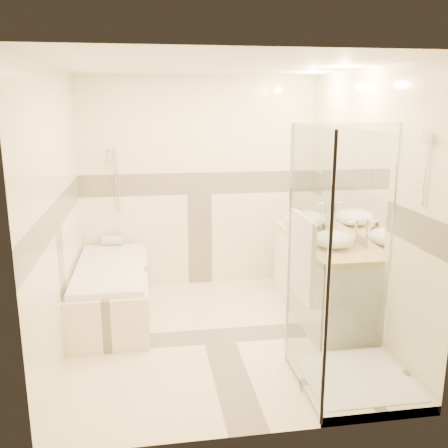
{
  "coord_description": "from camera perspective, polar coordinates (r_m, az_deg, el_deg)",
  "views": [
    {
      "loc": [
        -0.63,
        -4.38,
        2.19
      ],
      "look_at": [
        0.1,
        0.25,
        1.05
      ],
      "focal_mm": 40.0,
      "sensor_mm": 36.0,
      "label": 1
    }
  ],
  "objects": [
    {
      "name": "room",
      "position": [
        4.54,
        -0.09,
        1.83
      ],
      "size": [
        2.82,
        3.02,
        2.52
      ],
      "color": "beige",
      "rests_on": "ground"
    },
    {
      "name": "bathtub",
      "position": [
        5.38,
        -12.7,
        -7.15
      ],
      "size": [
        0.75,
        1.7,
        0.56
      ],
      "color": "#EFE4BF",
      "rests_on": "ground"
    },
    {
      "name": "vanity",
      "position": [
        5.3,
        10.99,
        -6.02
      ],
      "size": [
        0.58,
        1.62,
        0.85
      ],
      "color": "white",
      "rests_on": "ground"
    },
    {
      "name": "shower_enclosure",
      "position": [
        4.07,
        13.23,
        -11.15
      ],
      "size": [
        0.96,
        0.93,
        2.04
      ],
      "color": "#EFE4BF",
      "rests_on": "ground"
    },
    {
      "name": "vessel_sink_near",
      "position": [
        5.61,
        9.29,
        0.62
      ],
      "size": [
        0.45,
        0.45,
        0.18
      ],
      "primitive_type": "ellipsoid",
      "color": "white",
      "rests_on": "vanity"
    },
    {
      "name": "vessel_sink_far",
      "position": [
        4.85,
        12.33,
        -1.7
      ],
      "size": [
        0.4,
        0.4,
        0.16
      ],
      "primitive_type": "ellipsoid",
      "color": "white",
      "rests_on": "vanity"
    },
    {
      "name": "faucet_near",
      "position": [
        5.66,
        11.39,
        1.36
      ],
      "size": [
        0.11,
        0.03,
        0.27
      ],
      "color": "silver",
      "rests_on": "vanity"
    },
    {
      "name": "faucet_far",
      "position": [
        4.92,
        14.73,
        -0.82
      ],
      "size": [
        0.1,
        0.03,
        0.25
      ],
      "color": "silver",
      "rests_on": "vanity"
    },
    {
      "name": "amenity_bottle_a",
      "position": [
        5.1,
        11.24,
        -0.94
      ],
      "size": [
        0.07,
        0.07,
        0.15
      ],
      "primitive_type": "imported",
      "rotation": [
        0.0,
        0.0,
        0.01
      ],
      "color": "black",
      "rests_on": "vanity"
    },
    {
      "name": "amenity_bottle_b",
      "position": [
        5.09,
        11.29,
        -0.9
      ],
      "size": [
        0.14,
        0.14,
        0.17
      ],
      "primitive_type": "imported",
      "rotation": [
        0.0,
        0.0,
        0.04
      ],
      "color": "black",
      "rests_on": "vanity"
    },
    {
      "name": "folded_towels",
      "position": [
        5.82,
        8.62,
        0.62
      ],
      "size": [
        0.19,
        0.27,
        0.08
      ],
      "primitive_type": "cube",
      "rotation": [
        0.0,
        0.0,
        -0.16
      ],
      "color": "silver",
      "rests_on": "vanity"
    },
    {
      "name": "rolled_towel",
      "position": [
        6.01,
        -12.61,
        -1.85
      ],
      "size": [
        0.24,
        0.11,
        0.11
      ],
      "primitive_type": "cylinder",
      "rotation": [
        0.0,
        1.57,
        0.0
      ],
      "color": "silver",
      "rests_on": "bathtub"
    }
  ]
}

